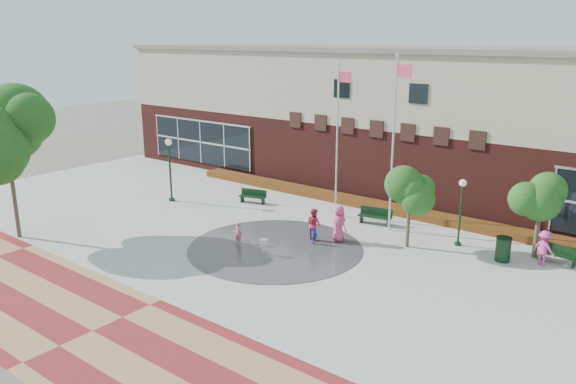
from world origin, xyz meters
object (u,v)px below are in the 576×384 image
Objects in this scene: trash_can at (503,249)px; child_splash at (238,233)px; flagpole_left at (338,133)px; flagpole_right at (394,135)px; bench_left at (253,199)px; tree_big_left at (6,134)px.

child_splash is at bearing -152.43° from trash_can.
flagpole_left is at bearing 174.80° from trash_can.
child_splash is at bearing -106.96° from flagpole_right.
child_splash is at bearing -89.80° from flagpole_left.
bench_left is (-8.97, -0.68, -4.80)m from flagpole_right.
flagpole_left is 0.94× the size of flagpole_right.
flagpole_right is 7.90× the size of trash_can.
bench_left is at bearing -53.36° from child_splash.
trash_can is 12.35m from child_splash.
flagpole_left is 7.78× the size of child_splash.
child_splash is at bearing -70.22° from bench_left.
bench_left is 15.00m from trash_can.
flagpole_right is at bearing -126.98° from child_splash.
flagpole_left reaches higher than bench_left.
flagpole_left is 1.15× the size of tree_big_left.
flagpole_left reaches higher than child_splash.
child_splash is at bearing 33.28° from tree_big_left.
flagpole_left is 3.56m from flagpole_right.
flagpole_left is 16.73m from tree_big_left.
tree_big_left is 12.22m from child_splash.
flagpole_left is 10.47m from trash_can.
bench_left is (-5.44, -0.95, -4.48)m from flagpole_left.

